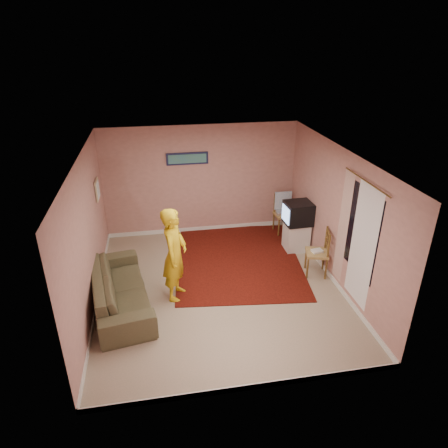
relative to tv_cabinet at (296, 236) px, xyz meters
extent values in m
plane|color=tan|center=(-1.95, -1.19, -0.32)|extent=(5.00, 5.00, 0.00)
cube|color=tan|center=(-1.95, 1.31, 0.98)|extent=(4.50, 0.02, 2.60)
cube|color=tan|center=(-1.95, -3.69, 0.98)|extent=(4.50, 0.02, 2.60)
cube|color=tan|center=(-4.20, -1.19, 0.98)|extent=(0.02, 5.00, 2.60)
cube|color=tan|center=(0.30, -1.19, 0.98)|extent=(0.02, 5.00, 2.60)
cube|color=silver|center=(-1.95, -1.19, 2.28)|extent=(4.50, 5.00, 0.02)
cube|color=silver|center=(-1.95, 1.30, -0.27)|extent=(4.50, 0.02, 0.10)
cube|color=silver|center=(-1.95, -3.68, -0.27)|extent=(4.50, 0.02, 0.10)
cube|color=silver|center=(-4.19, -1.19, -0.27)|extent=(0.02, 5.00, 0.10)
cube|color=silver|center=(0.29, -1.19, -0.27)|extent=(0.02, 5.00, 0.10)
cube|color=black|center=(0.29, -2.09, 1.13)|extent=(0.01, 1.10, 1.50)
cube|color=white|center=(0.28, -2.24, 0.93)|extent=(0.01, 0.75, 2.10)
cube|color=beige|center=(0.26, -1.54, 0.93)|extent=(0.01, 0.35, 2.10)
cylinder|color=brown|center=(0.25, -2.09, 2.00)|extent=(0.02, 1.40, 0.02)
cube|color=#141739|center=(-2.25, 1.28, 1.53)|extent=(0.95, 0.03, 0.28)
cube|color=#316A8A|center=(-2.25, 1.26, 1.53)|extent=(0.86, 0.01, 0.20)
cube|color=tan|center=(-4.17, 0.41, 1.23)|extent=(0.03, 0.38, 0.42)
cube|color=silver|center=(-4.15, 0.41, 1.23)|extent=(0.01, 0.30, 0.34)
cube|color=black|center=(-1.37, -0.25, -0.31)|extent=(2.92, 3.48, 0.02)
cube|color=silver|center=(0.00, 0.00, 0.00)|extent=(0.50, 0.46, 0.64)
cube|color=black|center=(0.00, 0.00, 0.57)|extent=(0.58, 0.54, 0.49)
cube|color=#8CB2F2|center=(-0.29, -0.01, 0.57)|extent=(0.04, 0.41, 0.35)
cube|color=tan|center=(-0.01, 0.87, 0.15)|extent=(0.46, 0.45, 0.05)
cube|color=brown|center=(-0.01, 0.87, 0.40)|extent=(0.44, 0.07, 0.50)
cube|color=silver|center=(-0.01, 0.87, 0.21)|extent=(0.43, 0.33, 0.07)
cube|color=#84AED9|center=(-0.01, 1.01, 0.46)|extent=(0.41, 0.05, 0.43)
cube|color=tan|center=(0.05, -1.05, 0.15)|extent=(0.52, 0.54, 0.05)
cube|color=brown|center=(0.05, -1.05, 0.41)|extent=(0.16, 0.44, 0.50)
cube|color=white|center=(0.05, -1.05, 0.20)|extent=(0.23, 0.18, 0.04)
imported|color=#4D472E|center=(-3.75, -1.42, 0.01)|extent=(1.26, 2.40, 0.67)
imported|color=gold|center=(-2.76, -1.32, 0.56)|extent=(0.61, 0.75, 1.76)
camera|label=1|loc=(-2.97, -7.50, 4.08)|focal=32.00mm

